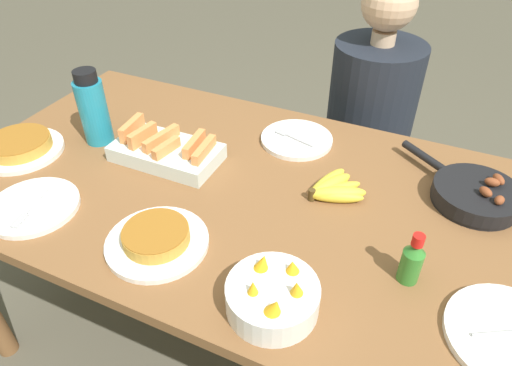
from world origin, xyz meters
name	(u,v)px	position (x,y,z in m)	size (l,w,h in m)	color
ground_plane	(256,344)	(0.00, 0.00, 0.00)	(14.00, 14.00, 0.00)	#565142
dining_table	(256,214)	(0.00, 0.00, 0.69)	(1.85, 0.97, 0.78)	brown
banana_bunch	(333,189)	(0.20, 0.08, 0.80)	(0.17, 0.18, 0.04)	yellow
melon_tray	(166,150)	(-0.32, 0.03, 0.81)	(0.33, 0.18, 0.10)	silver
skillet	(475,194)	(0.57, 0.21, 0.81)	(0.35, 0.29, 0.08)	black
frittata_plate_center	(20,146)	(-0.77, -0.14, 0.80)	(0.26, 0.26, 0.05)	white
frittata_plate_side	(157,239)	(-0.14, -0.30, 0.80)	(0.26, 0.26, 0.05)	white
empty_plate_near_front	(297,139)	(0.01, 0.30, 0.79)	(0.24, 0.24, 0.02)	white
empty_plate_far_left	(512,338)	(0.68, -0.22, 0.79)	(0.27, 0.27, 0.02)	white
empty_plate_far_right	(33,207)	(-0.53, -0.33, 0.79)	(0.25, 0.25, 0.02)	white
fruit_bowl_mango	(273,296)	(0.20, -0.35, 0.82)	(0.20, 0.20, 0.11)	white
water_bottle	(93,109)	(-0.59, 0.03, 0.90)	(0.09, 0.09, 0.25)	teal
hot_sauce_bottle	(412,261)	(0.46, -0.15, 0.84)	(0.05, 0.05, 0.14)	#337F2D
person_figure	(364,151)	(0.17, 0.75, 0.50)	(0.38, 0.38, 1.23)	black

